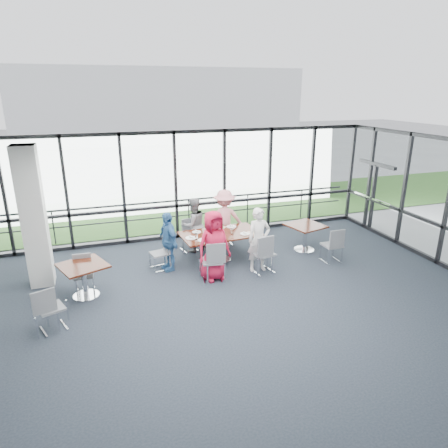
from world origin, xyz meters
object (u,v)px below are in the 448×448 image
object	(u,v)px
side_table_right	(305,229)
chair_main_fl	(189,236)
main_table	(220,237)
diner_far_left	(194,225)
diner_end	(168,241)
chair_spare_la	(51,308)
chair_main_end	(159,253)
chair_main_nr	(263,254)
diner_far_right	(224,219)
chair_main_nl	(212,261)
chair_spare_r	(332,245)
chair_spare_lb	(84,275)
side_table_left	(83,269)
structural_column	(34,218)
diner_near_left	(214,246)
chair_main_fr	(224,229)
diner_near_right	(259,240)

from	to	relation	value
side_table_right	chair_main_fl	distance (m)	3.24
main_table	diner_far_left	distance (m)	0.99
side_table_right	diner_end	xyz separation A→B (m)	(-3.83, -0.04, 0.11)
chair_spare_la	side_table_right	bearing A→B (deg)	-3.85
main_table	chair_main_end	distance (m)	1.63
chair_main_nr	chair_main_end	xyz separation A→B (m)	(-2.38, 0.97, -0.07)
diner_far_left	diner_far_right	size ratio (longest dim) A/B	0.91
chair_main_nl	diner_far_left	bearing A→B (deg)	98.26
chair_main_end	chair_spare_r	xyz separation A→B (m)	(4.33, -0.95, 0.04)
chair_main_end	chair_spare_lb	xyz separation A→B (m)	(-1.78, -0.69, -0.00)
diner_far_right	chair_spare_lb	size ratio (longest dim) A/B	2.01
side_table_left	side_table_right	distance (m)	5.88
chair_main_fl	diner_far_left	bearing A→B (deg)	133.81
diner_far_left	chair_main_nr	bearing A→B (deg)	108.28
chair_main_fl	side_table_left	bearing A→B (deg)	22.68
diner_far_left	chair_main_nr	world-z (taller)	diner_far_left
diner_far_right	diner_end	size ratio (longest dim) A/B	1.12
chair_spare_r	diner_end	bearing A→B (deg)	167.45
diner_far_right	chair_main_nr	distance (m)	1.94
structural_column	side_table_left	xyz separation A→B (m)	(0.94, -0.96, -0.96)
diner_near_left	chair_spare_r	xyz separation A→B (m)	(3.19, -0.02, -0.38)
chair_main_fl	diner_near_left	bearing A→B (deg)	83.05
chair_main_nr	chair_main_fr	distance (m)	2.09
chair_main_nl	chair_spare_r	world-z (taller)	chair_main_nl
diner_near_left	chair_main_end	xyz separation A→B (m)	(-1.13, 0.92, -0.42)
diner_far_left	chair_spare_r	bearing A→B (deg)	134.15
chair_main_fl	structural_column	bearing A→B (deg)	2.31
chair_main_nl	chair_main_fr	world-z (taller)	chair_main_nl
chair_spare_r	side_table_left	bearing A→B (deg)	178.84
side_table_left	diner_far_left	xyz separation A→B (m)	(2.88, 1.78, 0.12)
diner_near_right	chair_spare_lb	world-z (taller)	diner_near_right
side_table_left	chair_spare_la	xyz separation A→B (m)	(-0.58, -1.14, -0.19)
chair_main_nl	chair_spare_lb	bearing A→B (deg)	-176.33
diner_end	chair_main_nl	size ratio (longest dim) A/B	1.56
structural_column	diner_far_right	world-z (taller)	structural_column
diner_near_left	side_table_right	bearing A→B (deg)	3.90
diner_far_left	diner_near_left	bearing A→B (deg)	74.73
chair_spare_r	structural_column	bearing A→B (deg)	171.14
structural_column	chair_main_nl	xyz separation A→B (m)	(3.79, -1.05, -1.12)
diner_far_right	chair_main_end	size ratio (longest dim) A/B	1.99
side_table_left	chair_spare_lb	world-z (taller)	chair_spare_lb
main_table	chair_spare_la	xyz separation A→B (m)	(-3.97, -2.08, -0.19)
structural_column	side_table_right	distance (m)	6.83
diner_far_right	chair_main_fr	xyz separation A→B (m)	(0.06, 0.20, -0.38)
structural_column	chair_main_end	xyz separation A→B (m)	(2.71, -0.08, -1.18)
diner_far_left	chair_spare_r	size ratio (longest dim) A/B	1.67
side_table_right	diner_end	world-z (taller)	diner_end
diner_near_right	chair_main_nr	distance (m)	0.35
side_table_right	chair_main_nr	distance (m)	1.92
main_table	chair_spare_r	distance (m)	2.90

